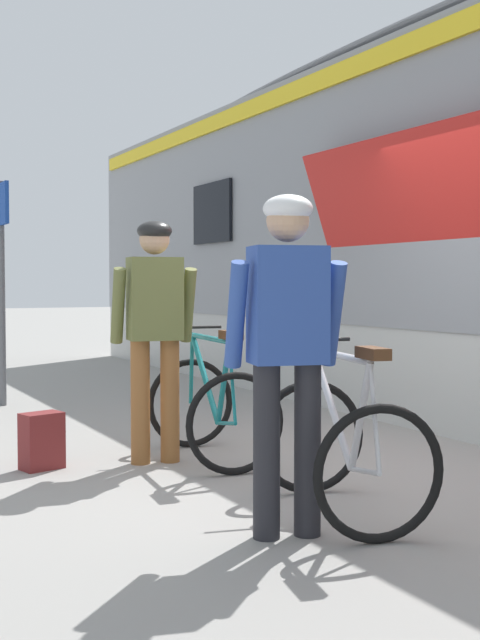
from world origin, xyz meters
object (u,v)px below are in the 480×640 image
at_px(bicycle_near_silver, 342,445).
at_px(platform_sign_post, 1,254).
at_px(cyclist_far_in_olive, 155,319).
at_px(backpack_on_platform, 42,441).
at_px(cyclist_near_in_blue, 287,333).
at_px(bicycle_far_teal, 212,406).

distance_m(bicycle_near_silver, platform_sign_post, 5.37).
xyz_separation_m(cyclist_far_in_olive, backpack_on_platform, (-0.79, 0.18, -0.85)).
relative_size(cyclist_near_in_blue, bicycle_near_silver, 1.47).
relative_size(cyclist_far_in_olive, platform_sign_post, 0.73).
distance_m(cyclist_near_in_blue, backpack_on_platform, 2.41).
relative_size(bicycle_far_teal, backpack_on_platform, 2.86).
bearing_deg(cyclist_near_in_blue, backpack_on_platform, 109.31).
bearing_deg(cyclist_near_in_blue, cyclist_far_in_olive, 88.72).
relative_size(cyclist_near_in_blue, bicycle_far_teal, 1.54).
xyz_separation_m(cyclist_near_in_blue, cyclist_far_in_olive, (0.04, 1.95, 0.00)).
height_order(cyclist_far_in_olive, bicycle_far_teal, cyclist_far_in_olive).
bearing_deg(bicycle_far_teal, backpack_on_platform, 165.92).
xyz_separation_m(bicycle_near_silver, platform_sign_post, (-0.83, 5.16, 1.22)).
relative_size(bicycle_near_silver, platform_sign_post, 0.50).
distance_m(bicycle_near_silver, backpack_on_platform, 2.30).
xyz_separation_m(bicycle_far_teal, backpack_on_platform, (-1.19, 0.30, -0.20)).
bearing_deg(bicycle_far_teal, platform_sign_post, 103.10).
height_order(bicycle_near_silver, platform_sign_post, platform_sign_post).
relative_size(cyclist_near_in_blue, platform_sign_post, 0.73).
bearing_deg(backpack_on_platform, cyclist_far_in_olive, -27.68).
bearing_deg(platform_sign_post, cyclist_far_in_olive, -82.97).
height_order(backpack_on_platform, platform_sign_post, platform_sign_post).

